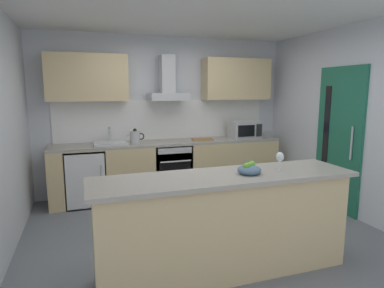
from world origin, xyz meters
TOP-DOWN VIEW (x-y plane):
  - ground at (0.00, 0.00)m, footprint 5.23×4.84m
  - ceiling at (0.00, 0.00)m, footprint 5.23×4.84m
  - wall_back at (0.00, 1.98)m, footprint 5.23×0.12m
  - wall_right at (2.17, 0.00)m, footprint 0.12×4.84m
  - backsplash_tile at (0.00, 1.91)m, footprint 3.59×0.02m
  - counter_back at (0.00, 1.60)m, footprint 3.72×0.60m
  - counter_island at (-0.12, -0.85)m, footprint 2.47×0.64m
  - upper_cabinets at (-0.00, 1.75)m, footprint 3.67×0.32m
  - side_door at (2.10, 0.18)m, footprint 0.08×0.85m
  - oven at (-0.01, 1.57)m, footprint 0.60×0.62m
  - refrigerator at (-1.34, 1.57)m, footprint 0.58×0.60m
  - microwave at (1.32, 1.54)m, footprint 0.50×0.38m
  - sink at (-0.95, 1.58)m, footprint 0.50×0.40m
  - kettle at (-0.58, 1.54)m, footprint 0.29×0.15m
  - range_hood at (-0.01, 1.70)m, footprint 0.62×0.45m
  - wine_glass at (0.45, -0.85)m, footprint 0.08×0.08m
  - fruit_bowl at (0.10, -0.89)m, footprint 0.22×0.22m
  - chopping_board at (0.54, 1.55)m, footprint 0.36×0.26m

SIDE VIEW (x-z plane):
  - ground at x=0.00m, z-range -0.02..0.00m
  - refrigerator at x=-1.34m, z-range 0.00..0.85m
  - counter_back at x=0.00m, z-range 0.00..0.90m
  - oven at x=-0.01m, z-range 0.06..0.86m
  - counter_island at x=-0.12m, z-range 0.01..0.97m
  - chopping_board at x=0.54m, z-range 0.90..0.92m
  - sink at x=-0.95m, z-range 0.80..1.06m
  - fruit_bowl at x=0.10m, z-range 0.94..1.06m
  - kettle at x=-0.58m, z-range 0.89..1.13m
  - side_door at x=2.10m, z-range 0.00..2.05m
  - microwave at x=1.32m, z-range 0.90..1.20m
  - wine_glass at x=0.45m, z-range 1.00..1.17m
  - backsplash_tile at x=0.00m, z-range 0.90..1.56m
  - wall_back at x=0.00m, z-range 0.00..2.60m
  - wall_right at x=2.17m, z-range 0.00..2.60m
  - range_hood at x=-0.01m, z-range 1.43..2.15m
  - upper_cabinets at x=0.00m, z-range 1.56..2.26m
  - ceiling at x=0.00m, z-range 2.60..2.62m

